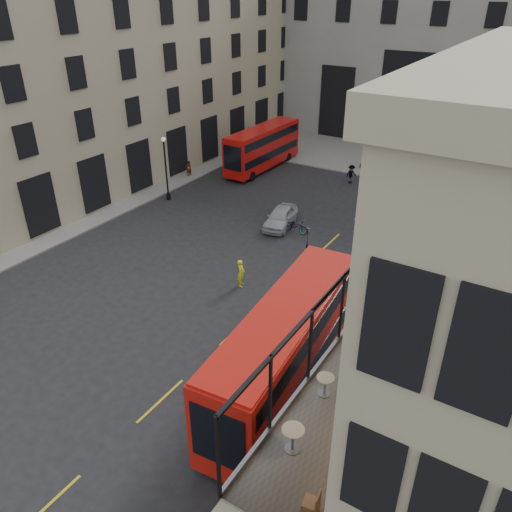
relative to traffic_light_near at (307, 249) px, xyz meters
The scene contains 31 objects.
ground 12.28m from the traffic_light_near, 85.24° to the right, with size 140.00×140.00×0.00m, color black.
host_building_main 17.11m from the traffic_light_near, 47.61° to the right, with size 7.26×11.40×15.10m.
host_frontage 14.15m from the traffic_light_near, 57.99° to the right, with size 3.00×11.00×4.50m, color tan.
cafe_floor 14.31m from the traffic_light_near, 57.99° to the right, with size 3.00×10.00×0.10m, color slate.
building_left 28.61m from the traffic_light_near, 162.87° to the left, with size 14.60×50.60×22.00m.
gateway 36.87m from the traffic_light_near, 96.34° to the left, with size 35.00×10.60×18.00m.
pavement_far 26.58m from the traffic_light_near, 100.89° to the left, with size 40.00×12.00×0.12m, color slate.
pavement_left 21.13m from the traffic_light_near, behind, with size 8.00×48.00×0.12m, color slate.
traffic_light_near is the anchor object (origin of this frame).
traffic_light_far 21.26m from the traffic_light_near, 131.19° to the left, with size 0.16×0.20×3.80m.
street_lamp_a 17.09m from the traffic_light_near, 159.44° to the left, with size 0.36×0.36×5.33m.
street_lamp_b 22.56m from the traffic_light_near, 102.80° to the left, with size 0.36×0.36×5.33m.
bus_near 9.14m from the traffic_light_near, 68.79° to the right, with size 3.54×11.50×4.52m.
bus_far 21.66m from the traffic_light_near, 128.12° to the left, with size 2.52×10.14×4.03m.
car_a 8.55m from the traffic_light_near, 129.80° to the left, with size 1.72×4.27×1.45m, color #A6A9AE.
car_b 19.51m from the traffic_light_near, 88.66° to the left, with size 1.75×5.02×1.65m, color maroon.
car_c 21.93m from the traffic_light_near, 129.99° to the left, with size 2.29×5.62×1.63m, color black.
bicycle 7.44m from the traffic_light_near, 122.60° to the left, with size 0.68×1.95×1.02m, color gray.
cyclist 4.18m from the traffic_light_near, 146.33° to the right, with size 0.64×0.42×1.75m, color yellow.
pedestrian_a 22.04m from the traffic_light_near, 128.97° to the left, with size 0.80×0.62×1.64m, color gray.
pedestrian_b 18.37m from the traffic_light_near, 103.89° to the left, with size 1.11×0.64×1.72m, color gray.
pedestrian_c 18.79m from the traffic_light_near, 80.94° to the left, with size 1.06×0.44×1.80m, color gray.
pedestrian_d 26.97m from the traffic_light_near, 75.80° to the left, with size 0.85×0.55×1.74m, color gray.
pedestrian_e 21.30m from the traffic_light_near, 147.95° to the left, with size 0.56×0.37×1.54m, color gray.
cafe_table_near 16.44m from the traffic_light_near, 64.97° to the right, with size 0.64×0.64×0.80m.
cafe_table_mid 14.21m from the traffic_light_near, 61.28° to the right, with size 0.57×0.57×0.72m.
cafe_table_far 11.62m from the traffic_light_near, 52.22° to the right, with size 0.66×0.66×0.82m.
cafe_chair_a 18.26m from the traffic_light_near, 63.17° to the right, with size 0.44×0.44×0.80m.
cafe_chair_b 15.75m from the traffic_light_near, 56.98° to the right, with size 0.40×0.40×0.80m.
cafe_chair_c 15.08m from the traffic_light_near, 54.57° to the right, with size 0.55×0.55×0.96m.
cafe_chair_d 11.95m from the traffic_light_near, 42.37° to the right, with size 0.49×0.49×0.82m.
Camera 1 is at (10.13, -11.49, 16.25)m, focal length 35.00 mm.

